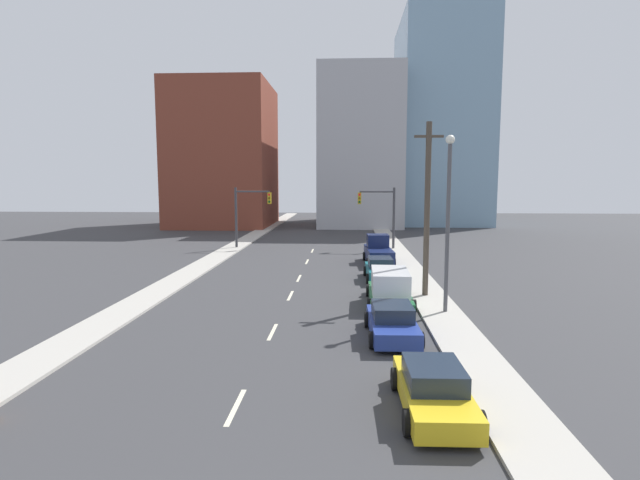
{
  "coord_description": "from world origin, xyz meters",
  "views": [
    {
      "loc": [
        3.18,
        -5.54,
        6.53
      ],
      "look_at": [
        1.24,
        31.38,
        2.2
      ],
      "focal_mm": 28.0,
      "sensor_mm": 36.0,
      "label": 1
    }
  ],
  "objects_px": {
    "sedan_yellow": "(433,389)",
    "sedan_teal": "(380,270)",
    "traffic_signal_right": "(383,210)",
    "sedan_blue": "(392,322)",
    "traffic_signal_left": "(246,210)",
    "utility_pole_right_mid": "(427,209)",
    "pickup_truck_navy": "(378,252)",
    "box_truck_green": "(390,288)",
    "street_lamp": "(448,212)"
  },
  "relations": [
    {
      "from": "traffic_signal_left",
      "to": "street_lamp",
      "type": "bearing_deg",
      "value": -58.11
    },
    {
      "from": "street_lamp",
      "to": "utility_pole_right_mid",
      "type": "bearing_deg",
      "value": 96.98
    },
    {
      "from": "street_lamp",
      "to": "pickup_truck_navy",
      "type": "relative_size",
      "value": 1.62
    },
    {
      "from": "sedan_yellow",
      "to": "sedan_teal",
      "type": "bearing_deg",
      "value": 89.69
    },
    {
      "from": "traffic_signal_right",
      "to": "utility_pole_right_mid",
      "type": "relative_size",
      "value": 0.61
    },
    {
      "from": "traffic_signal_left",
      "to": "box_truck_green",
      "type": "xyz_separation_m",
      "value": [
        12.1,
        -21.95,
        -2.93
      ]
    },
    {
      "from": "traffic_signal_right",
      "to": "sedan_yellow",
      "type": "distance_m",
      "value": 34.55
    },
    {
      "from": "utility_pole_right_mid",
      "to": "street_lamp",
      "type": "xyz_separation_m",
      "value": [
        0.44,
        -3.59,
        0.02
      ]
    },
    {
      "from": "sedan_yellow",
      "to": "sedan_blue",
      "type": "bearing_deg",
      "value": 93.7
    },
    {
      "from": "traffic_signal_left",
      "to": "sedan_blue",
      "type": "height_order",
      "value": "traffic_signal_left"
    },
    {
      "from": "street_lamp",
      "to": "sedan_teal",
      "type": "relative_size",
      "value": 1.93
    },
    {
      "from": "sedan_teal",
      "to": "sedan_blue",
      "type": "bearing_deg",
      "value": -93.18
    },
    {
      "from": "traffic_signal_right",
      "to": "sedan_yellow",
      "type": "bearing_deg",
      "value": -91.77
    },
    {
      "from": "street_lamp",
      "to": "sedan_teal",
      "type": "height_order",
      "value": "street_lamp"
    },
    {
      "from": "sedan_yellow",
      "to": "sedan_teal",
      "type": "relative_size",
      "value": 1.03
    },
    {
      "from": "street_lamp",
      "to": "traffic_signal_right",
      "type": "bearing_deg",
      "value": 93.33
    },
    {
      "from": "utility_pole_right_mid",
      "to": "street_lamp",
      "type": "relative_size",
      "value": 1.12
    },
    {
      "from": "traffic_signal_right",
      "to": "sedan_teal",
      "type": "distance_m",
      "value": 15.52
    },
    {
      "from": "sedan_teal",
      "to": "utility_pole_right_mid",
      "type": "bearing_deg",
      "value": -67.3
    },
    {
      "from": "traffic_signal_right",
      "to": "utility_pole_right_mid",
      "type": "xyz_separation_m",
      "value": [
        0.94,
        -20.06,
        1.2
      ]
    },
    {
      "from": "utility_pole_right_mid",
      "to": "sedan_teal",
      "type": "relative_size",
      "value": 2.16
    },
    {
      "from": "utility_pole_right_mid",
      "to": "sedan_yellow",
      "type": "relative_size",
      "value": 2.1
    },
    {
      "from": "traffic_signal_left",
      "to": "pickup_truck_navy",
      "type": "relative_size",
      "value": 1.11
    },
    {
      "from": "sedan_yellow",
      "to": "street_lamp",
      "type": "bearing_deg",
      "value": 76.23
    },
    {
      "from": "sedan_yellow",
      "to": "pickup_truck_navy",
      "type": "bearing_deg",
      "value": 88.82
    },
    {
      "from": "traffic_signal_right",
      "to": "sedan_teal",
      "type": "xyz_separation_m",
      "value": [
        -1.28,
        -15.15,
        -3.14
      ]
    },
    {
      "from": "traffic_signal_left",
      "to": "traffic_signal_right",
      "type": "distance_m",
      "value": 13.34
    },
    {
      "from": "utility_pole_right_mid",
      "to": "traffic_signal_left",
      "type": "bearing_deg",
      "value": 125.44
    },
    {
      "from": "sedan_blue",
      "to": "sedan_teal",
      "type": "distance_m",
      "value": 12.46
    },
    {
      "from": "sedan_yellow",
      "to": "sedan_blue",
      "type": "xyz_separation_m",
      "value": [
        -0.56,
        6.79,
        0.01
      ]
    },
    {
      "from": "traffic_signal_left",
      "to": "pickup_truck_navy",
      "type": "bearing_deg",
      "value": -34.0
    },
    {
      "from": "sedan_yellow",
      "to": "sedan_teal",
      "type": "height_order",
      "value": "sedan_teal"
    },
    {
      "from": "traffic_signal_left",
      "to": "utility_pole_right_mid",
      "type": "relative_size",
      "value": 0.61
    },
    {
      "from": "street_lamp",
      "to": "sedan_yellow",
      "type": "relative_size",
      "value": 1.88
    },
    {
      "from": "traffic_signal_left",
      "to": "sedan_teal",
      "type": "bearing_deg",
      "value": -51.49
    },
    {
      "from": "traffic_signal_left",
      "to": "sedan_yellow",
      "type": "relative_size",
      "value": 1.28
    },
    {
      "from": "traffic_signal_right",
      "to": "sedan_yellow",
      "type": "relative_size",
      "value": 1.28
    },
    {
      "from": "street_lamp",
      "to": "box_truck_green",
      "type": "relative_size",
      "value": 1.52
    },
    {
      "from": "traffic_signal_right",
      "to": "box_truck_green",
      "type": "distance_m",
      "value": 22.18
    },
    {
      "from": "traffic_signal_right",
      "to": "sedan_blue",
      "type": "height_order",
      "value": "traffic_signal_right"
    },
    {
      "from": "utility_pole_right_mid",
      "to": "pickup_truck_navy",
      "type": "xyz_separation_m",
      "value": [
        -1.91,
        11.72,
        -4.11
      ]
    },
    {
      "from": "traffic_signal_left",
      "to": "sedan_teal",
      "type": "xyz_separation_m",
      "value": [
        12.06,
        -15.15,
        -3.14
      ]
    },
    {
      "from": "utility_pole_right_mid",
      "to": "sedan_blue",
      "type": "distance_m",
      "value": 9.09
    },
    {
      "from": "sedan_blue",
      "to": "pickup_truck_navy",
      "type": "height_order",
      "value": "pickup_truck_navy"
    },
    {
      "from": "utility_pole_right_mid",
      "to": "sedan_blue",
      "type": "height_order",
      "value": "utility_pole_right_mid"
    },
    {
      "from": "utility_pole_right_mid",
      "to": "street_lamp",
      "type": "bearing_deg",
      "value": -83.02
    },
    {
      "from": "utility_pole_right_mid",
      "to": "sedan_blue",
      "type": "xyz_separation_m",
      "value": [
        -2.55,
        -7.54,
        -4.37
      ]
    },
    {
      "from": "traffic_signal_right",
      "to": "box_truck_green",
      "type": "height_order",
      "value": "traffic_signal_right"
    },
    {
      "from": "street_lamp",
      "to": "sedan_blue",
      "type": "height_order",
      "value": "street_lamp"
    },
    {
      "from": "sedan_yellow",
      "to": "box_truck_green",
      "type": "relative_size",
      "value": 0.81
    }
  ]
}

